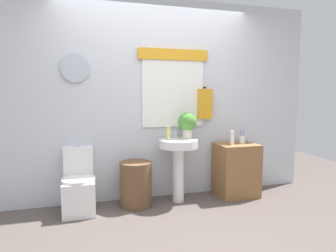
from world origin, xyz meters
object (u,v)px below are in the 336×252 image
at_px(potted_plant, 187,123).
at_px(toothbrush_cup, 242,139).
at_px(soap_bottle, 168,133).
at_px(toilet, 79,187).
at_px(wooden_cabinet, 236,170).
at_px(pedestal_sink, 178,156).
at_px(lotion_bottle, 232,138).
at_px(laundry_hamper, 136,184).

relative_size(potted_plant, toothbrush_cup, 1.81).
bearing_deg(soap_bottle, toilet, -179.25).
bearing_deg(potted_plant, wooden_cabinet, -5.01).
xyz_separation_m(pedestal_sink, potted_plant, (0.14, 0.06, 0.41)).
relative_size(potted_plant, lotion_bottle, 1.79).
xyz_separation_m(potted_plant, lotion_bottle, (0.59, -0.10, -0.20)).
relative_size(pedestal_sink, wooden_cabinet, 1.13).
bearing_deg(pedestal_sink, soap_bottle, 157.38).
bearing_deg(wooden_cabinet, lotion_bottle, -156.62).
distance_m(pedestal_sink, toothbrush_cup, 0.93).
xyz_separation_m(laundry_hamper, wooden_cabinet, (1.38, 0.00, 0.08)).
distance_m(toilet, pedestal_sink, 1.26).
distance_m(soap_bottle, lotion_bottle, 0.86).
bearing_deg(soap_bottle, toothbrush_cup, -1.65).
distance_m(toilet, toothbrush_cup, 2.19).
relative_size(laundry_hamper, soap_bottle, 3.35).
height_order(pedestal_sink, wooden_cabinet, pedestal_sink).
distance_m(wooden_cabinet, lotion_bottle, 0.46).
xyz_separation_m(laundry_hamper, potted_plant, (0.69, 0.06, 0.73)).
relative_size(toilet, wooden_cabinet, 1.07).
height_order(pedestal_sink, soap_bottle, soap_bottle).
xyz_separation_m(wooden_cabinet, potted_plant, (-0.68, 0.06, 0.65)).
distance_m(laundry_hamper, soap_bottle, 0.75).
distance_m(toilet, soap_bottle, 1.26).
bearing_deg(pedestal_sink, wooden_cabinet, 0.00).
distance_m(potted_plant, toothbrush_cup, 0.81).
height_order(laundry_hamper, potted_plant, potted_plant).
distance_m(pedestal_sink, potted_plant, 0.43).
xyz_separation_m(pedestal_sink, toothbrush_cup, (0.92, 0.02, 0.17)).
relative_size(toilet, lotion_bottle, 4.07).
bearing_deg(soap_bottle, potted_plant, 2.20).
xyz_separation_m(potted_plant, toothbrush_cup, (0.78, -0.04, -0.24)).
bearing_deg(toilet, soap_bottle, 0.75).
bearing_deg(toilet, laundry_hamper, -3.02).
xyz_separation_m(laundry_hamper, lotion_bottle, (1.28, -0.04, 0.53)).
height_order(pedestal_sink, toothbrush_cup, toothbrush_cup).
xyz_separation_m(toilet, lotion_bottle, (1.96, -0.08, 0.52)).
xyz_separation_m(toilet, toothbrush_cup, (2.14, -0.02, 0.48)).
bearing_deg(soap_bottle, wooden_cabinet, -3.03).
distance_m(toilet, lotion_bottle, 2.02).
xyz_separation_m(laundry_hamper, toothbrush_cup, (1.47, 0.02, 0.49)).
bearing_deg(toilet, pedestal_sink, -1.66).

